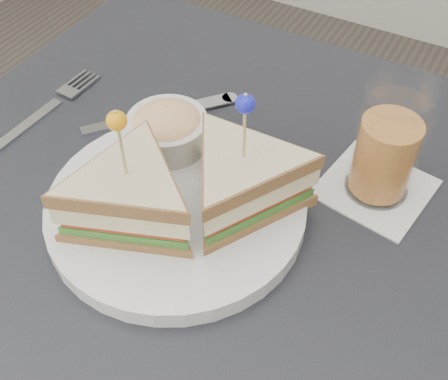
% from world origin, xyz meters
% --- Properties ---
extents(table, '(0.80, 0.80, 0.75)m').
position_xyz_m(table, '(0.00, 0.00, 0.67)').
color(table, black).
rests_on(table, ground).
extents(plate_meal, '(0.34, 0.33, 0.17)m').
position_xyz_m(plate_meal, '(-0.03, -0.00, 0.80)').
color(plate_meal, silver).
rests_on(plate_meal, table).
extents(cutlery_fork, '(0.03, 0.21, 0.01)m').
position_xyz_m(cutlery_fork, '(-0.29, 0.06, 0.75)').
color(cutlery_fork, silver).
rests_on(cutlery_fork, table).
extents(cutlery_knife, '(0.15, 0.17, 0.01)m').
position_xyz_m(cutlery_knife, '(-0.16, 0.12, 0.75)').
color(cutlery_knife, white).
rests_on(cutlery_knife, table).
extents(drink_set, '(0.13, 0.13, 0.15)m').
position_xyz_m(drink_set, '(0.14, 0.14, 0.82)').
color(drink_set, silver).
rests_on(drink_set, table).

